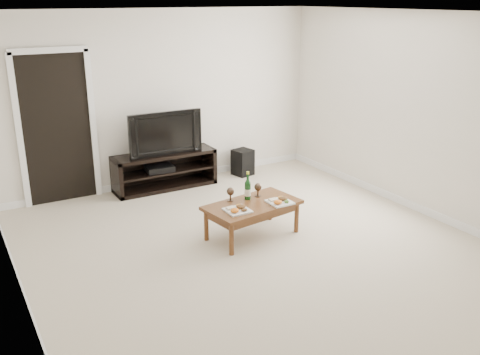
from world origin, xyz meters
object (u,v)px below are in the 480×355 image
(subwoofer, at_px, (243,162))
(television, at_px, (163,132))
(media_console, at_px, (165,170))
(coffee_table, at_px, (252,220))

(subwoofer, bearing_deg, television, 165.37)
(media_console, bearing_deg, subwoofer, -1.63)
(television, relative_size, coffee_table, 0.99)
(media_console, bearing_deg, coffee_table, -83.18)
(media_console, distance_m, television, 0.59)
(television, distance_m, coffee_table, 2.24)
(subwoofer, bearing_deg, coffee_table, -130.30)
(coffee_table, bearing_deg, media_console, 96.82)
(coffee_table, bearing_deg, television, 96.82)
(media_console, relative_size, subwoofer, 3.68)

